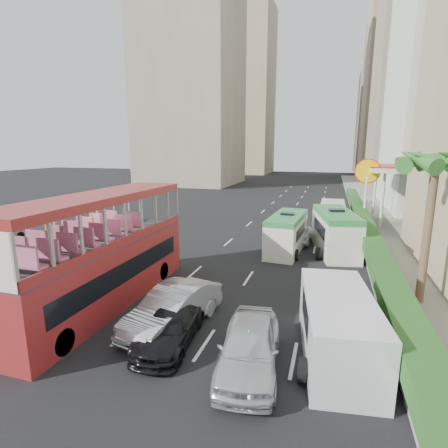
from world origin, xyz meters
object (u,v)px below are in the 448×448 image
at_px(car_black, 171,342).
at_px(car_silver_lane_b, 249,368).
at_px(car_silver_lane_a, 174,327).
at_px(shell_station, 402,195).
at_px(van_asset, 297,242).
at_px(minibus_far, 335,232).
at_px(panel_van_far, 332,214).
at_px(minibus_near, 287,233).
at_px(palm_tree, 427,233).
at_px(double_decker_bus, 102,250).
at_px(panel_van_near, 338,327).

bearing_deg(car_black, car_silver_lane_b, -18.04).
distance_m(car_silver_lane_a, shell_station, 27.10).
height_order(van_asset, minibus_far, minibus_far).
bearing_deg(panel_van_far, car_silver_lane_a, -105.19).
distance_m(van_asset, minibus_near, 3.11).
height_order(minibus_near, minibus_far, minibus_far).
bearing_deg(shell_station, car_black, -114.82).
height_order(minibus_far, palm_tree, palm_tree).
xyz_separation_m(minibus_near, minibus_far, (3.19, 0.82, 0.13)).
height_order(minibus_far, shell_station, shell_station).
xyz_separation_m(double_decker_bus, van_asset, (7.40, 13.70, -2.53)).
relative_size(car_silver_lane_b, minibus_far, 0.72).
distance_m(double_decker_bus, car_silver_lane_b, 8.39).
xyz_separation_m(double_decker_bus, palm_tree, (13.80, 4.00, 0.85)).
relative_size(panel_van_near, panel_van_far, 1.03).
xyz_separation_m(minibus_near, panel_van_near, (3.24, -12.23, -0.20)).
bearing_deg(minibus_far, car_silver_lane_b, -111.84).
distance_m(car_silver_lane_b, van_asset, 16.58).
relative_size(minibus_far, shell_station, 0.80).
distance_m(minibus_far, shell_station, 12.79).
bearing_deg(shell_station, palm_tree, -96.60).
xyz_separation_m(car_black, minibus_near, (2.57, 13.09, 1.29)).
bearing_deg(palm_tree, shell_station, 83.40).
bearing_deg(panel_van_near, car_silver_lane_a, 170.39).
height_order(minibus_near, panel_van_near, minibus_near).
bearing_deg(minibus_near, minibus_far, 18.43).
height_order(car_silver_lane_b, car_black, car_silver_lane_b).
relative_size(car_silver_lane_b, panel_van_far, 0.87).
xyz_separation_m(car_black, palm_tree, (9.45, 6.18, 3.38)).
distance_m(car_silver_lane_a, minibus_near, 12.46).
distance_m(car_silver_lane_a, car_silver_lane_b, 3.90).
relative_size(car_silver_lane_a, minibus_far, 0.77).
distance_m(palm_tree, shell_station, 19.14).
height_order(car_silver_lane_b, minibus_far, minibus_far).
distance_m(double_decker_bus, car_black, 5.49).
relative_size(double_decker_bus, palm_tree, 1.72).
distance_m(van_asset, panel_van_far, 7.66).
bearing_deg(double_decker_bus, palm_tree, 16.16).
bearing_deg(minibus_near, van_asset, 84.15).
relative_size(double_decker_bus, panel_van_far, 2.07).
bearing_deg(van_asset, car_silver_lane_a, -102.82).
bearing_deg(van_asset, minibus_far, -35.98).
bearing_deg(car_silver_lane_b, shell_station, 64.66).
xyz_separation_m(car_silver_lane_a, minibus_near, (2.94, 12.04, 1.29)).
bearing_deg(panel_van_near, panel_van_far, 82.82).
bearing_deg(minibus_near, shell_station, 57.13).
relative_size(double_decker_bus, shell_station, 1.38).
xyz_separation_m(minibus_near, shell_station, (9.08, 12.09, 1.46)).
bearing_deg(panel_van_far, minibus_far, -88.85).
bearing_deg(car_silver_lane_b, minibus_near, 85.19).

